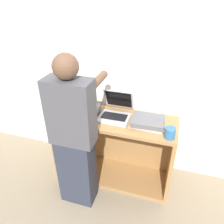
# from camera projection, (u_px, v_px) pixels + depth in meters

# --- Properties ---
(ground_plane) EXTENTS (12.00, 12.00, 0.00)m
(ground_plane) POSITION_uv_depth(u_px,v_px,m) (108.00, 189.00, 2.45)
(ground_plane) COLOR gray
(wall_back) EXTENTS (8.00, 0.05, 2.40)m
(wall_back) POSITION_uv_depth(u_px,v_px,m) (123.00, 70.00, 2.32)
(wall_back) COLOR silver
(wall_back) RESTS_ON ground_plane
(cart) EXTENTS (1.29, 0.48, 0.80)m
(cart) POSITION_uv_depth(u_px,v_px,m) (116.00, 145.00, 2.50)
(cart) COLOR #A87A47
(cart) RESTS_ON ground_plane
(laptop_open) EXTENTS (0.31, 0.36, 0.25)m
(laptop_open) POSITION_uv_depth(u_px,v_px,m) (116.00, 112.00, 2.27)
(laptop_open) COLOR #B7B7BC
(laptop_open) RESTS_ON cart
(laptop_stack_left) EXTENTS (0.34, 0.27, 0.09)m
(laptop_stack_left) POSITION_uv_depth(u_px,v_px,m) (83.00, 110.00, 2.31)
(laptop_stack_left) COLOR gray
(laptop_stack_left) RESTS_ON cart
(laptop_stack_right) EXTENTS (0.33, 0.27, 0.06)m
(laptop_stack_right) POSITION_uv_depth(u_px,v_px,m) (148.00, 122.00, 2.14)
(laptop_stack_right) COLOR #B7B7BC
(laptop_stack_right) RESTS_ON cart
(person) EXTENTS (0.40, 0.52, 1.56)m
(person) POSITION_uv_depth(u_px,v_px,m) (74.00, 138.00, 1.98)
(person) COLOR #2D3342
(person) RESTS_ON ground_plane
(mug) EXTENTS (0.10, 0.10, 0.10)m
(mug) POSITION_uv_depth(u_px,v_px,m) (170.00, 133.00, 1.94)
(mug) COLOR teal
(mug) RESTS_ON cart
(inventory_tag) EXTENTS (0.06, 0.02, 0.01)m
(inventory_tag) POSITION_uv_depth(u_px,v_px,m) (80.00, 109.00, 2.23)
(inventory_tag) COLOR red
(inventory_tag) RESTS_ON laptop_stack_left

